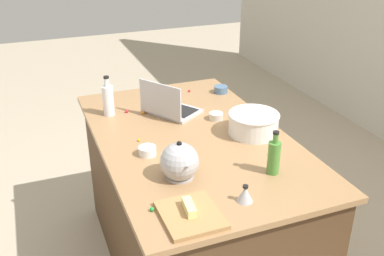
# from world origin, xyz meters

# --- Properties ---
(island_counter) EXTENTS (1.63, 0.99, 0.90)m
(island_counter) POSITION_xyz_m (0.00, 0.00, 0.45)
(island_counter) COLOR #4C331E
(island_counter) RESTS_ON ground
(laptop) EXTENTS (0.38, 0.36, 0.22)m
(laptop) POSITION_xyz_m (-0.33, -0.02, 0.95)
(laptop) COLOR #B7B7BC
(laptop) RESTS_ON island_counter
(mixing_bowl_large) EXTENTS (0.28, 0.28, 0.12)m
(mixing_bowl_large) POSITION_xyz_m (0.09, 0.32, 0.96)
(mixing_bowl_large) COLOR white
(mixing_bowl_large) RESTS_ON island_counter
(bottle_vinegar) EXTENTS (0.07, 0.07, 0.24)m
(bottle_vinegar) POSITION_xyz_m (-0.45, -0.36, 1.00)
(bottle_vinegar) COLOR white
(bottle_vinegar) RESTS_ON island_counter
(bottle_olive) EXTENTS (0.06, 0.06, 0.22)m
(bottle_olive) POSITION_xyz_m (0.49, 0.21, 0.99)
(bottle_olive) COLOR #4C8C38
(bottle_olive) RESTS_ON island_counter
(kettle) EXTENTS (0.21, 0.18, 0.20)m
(kettle) POSITION_xyz_m (0.37, -0.20, 0.98)
(kettle) COLOR #ADADB2
(kettle) RESTS_ON island_counter
(cutting_board) EXTENTS (0.26, 0.23, 0.02)m
(cutting_board) POSITION_xyz_m (0.66, -0.26, 0.91)
(cutting_board) COLOR #AD7F4C
(cutting_board) RESTS_ON island_counter
(butter_stick_left) EXTENTS (0.11, 0.05, 0.04)m
(butter_stick_left) POSITION_xyz_m (0.65, -0.26, 0.94)
(butter_stick_left) COLOR #F4E58C
(butter_stick_left) RESTS_ON cutting_board
(ramekin_small) EXTENTS (0.09, 0.09, 0.04)m
(ramekin_small) POSITION_xyz_m (0.11, -0.28, 0.92)
(ramekin_small) COLOR white
(ramekin_small) RESTS_ON island_counter
(ramekin_medium) EXTENTS (0.09, 0.09, 0.05)m
(ramekin_medium) POSITION_xyz_m (-0.54, 0.42, 0.92)
(ramekin_medium) COLOR slate
(ramekin_medium) RESTS_ON island_counter
(ramekin_wide) EXTENTS (0.08, 0.08, 0.04)m
(ramekin_wide) POSITION_xyz_m (-0.15, 0.21, 0.92)
(ramekin_wide) COLOR beige
(ramekin_wide) RESTS_ON island_counter
(kitchen_timer) EXTENTS (0.07, 0.07, 0.08)m
(kitchen_timer) POSITION_xyz_m (0.64, -0.01, 0.94)
(kitchen_timer) COLOR #B2B2B7
(kitchen_timer) RESTS_ON island_counter
(candy_0) EXTENTS (0.02, 0.02, 0.02)m
(candy_0) POSITION_xyz_m (0.57, -0.40, 0.91)
(candy_0) COLOR green
(candy_0) RESTS_ON island_counter
(candy_1) EXTENTS (0.01, 0.01, 0.01)m
(candy_1) POSITION_xyz_m (-0.05, -0.28, 0.91)
(candy_1) COLOR yellow
(candy_1) RESTS_ON island_counter
(candy_2) EXTENTS (0.02, 0.02, 0.02)m
(candy_2) POSITION_xyz_m (-0.63, 0.22, 0.91)
(candy_2) COLOR red
(candy_2) RESTS_ON island_counter
(candy_3) EXTENTS (0.02, 0.02, 0.02)m
(candy_3) POSITION_xyz_m (-0.44, -0.25, 0.91)
(candy_3) COLOR red
(candy_3) RESTS_ON island_counter
(candy_5) EXTENTS (0.02, 0.02, 0.02)m
(candy_5) POSITION_xyz_m (0.34, 0.29, 0.91)
(candy_5) COLOR #CC3399
(candy_5) RESTS_ON island_counter
(candy_6) EXTENTS (0.02, 0.02, 0.02)m
(candy_6) POSITION_xyz_m (-0.38, -0.17, 0.91)
(candy_6) COLOR orange
(candy_6) RESTS_ON island_counter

